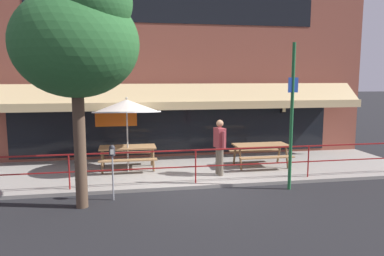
# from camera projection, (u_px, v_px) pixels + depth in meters

# --- Properties ---
(ground_plane) EXTENTS (120.00, 120.00, 0.00)m
(ground_plane) POSITION_uv_depth(u_px,v_px,m) (198.00, 189.00, 10.40)
(ground_plane) COLOR black
(patio_deck) EXTENTS (15.00, 4.00, 0.10)m
(patio_deck) POSITION_uv_depth(u_px,v_px,m) (186.00, 170.00, 12.34)
(patio_deck) COLOR gray
(patio_deck) RESTS_ON ground
(restaurant_building) EXTENTS (15.00, 1.60, 8.15)m
(restaurant_building) POSITION_uv_depth(u_px,v_px,m) (176.00, 51.00, 13.96)
(restaurant_building) COLOR brown
(restaurant_building) RESTS_ON ground
(patio_railing) EXTENTS (13.84, 0.04, 0.97)m
(patio_railing) POSITION_uv_depth(u_px,v_px,m) (196.00, 159.00, 10.58)
(patio_railing) COLOR maroon
(patio_railing) RESTS_ON patio_deck
(picnic_table_left) EXTENTS (1.80, 1.42, 0.76)m
(picnic_table_left) POSITION_uv_depth(u_px,v_px,m) (128.00, 151.00, 12.11)
(picnic_table_left) COLOR #997047
(picnic_table_left) RESTS_ON patio_deck
(picnic_table_centre) EXTENTS (1.80, 1.42, 0.76)m
(picnic_table_centre) POSITION_uv_depth(u_px,v_px,m) (261.00, 149.00, 12.50)
(picnic_table_centre) COLOR #997047
(picnic_table_centre) RESTS_ON patio_deck
(patio_umbrella_left) EXTENTS (2.14, 2.14, 2.39)m
(patio_umbrella_left) POSITION_uv_depth(u_px,v_px,m) (127.00, 106.00, 11.68)
(patio_umbrella_left) COLOR #B7B2A8
(patio_umbrella_left) RESTS_ON patio_deck
(pedestrian_walking) EXTENTS (0.32, 0.61, 1.71)m
(pedestrian_walking) POSITION_uv_depth(u_px,v_px,m) (220.00, 144.00, 11.40)
(pedestrian_walking) COLOR #665B4C
(pedestrian_walking) RESTS_ON patio_deck
(parking_meter_near) EXTENTS (0.15, 0.16, 1.42)m
(parking_meter_near) POSITION_uv_depth(u_px,v_px,m) (112.00, 156.00, 9.34)
(parking_meter_near) COLOR gray
(parking_meter_near) RESTS_ON ground
(street_sign_pole) EXTENTS (0.28, 0.09, 4.01)m
(street_sign_pole) POSITION_uv_depth(u_px,v_px,m) (292.00, 116.00, 10.13)
(street_sign_pole) COLOR #1E6033
(street_sign_pole) RESTS_ON ground
(street_tree_curbside) EXTENTS (2.88, 2.59, 5.50)m
(street_tree_curbside) POSITION_uv_depth(u_px,v_px,m) (79.00, 37.00, 8.40)
(street_tree_curbside) COLOR brown
(street_tree_curbside) RESTS_ON ground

